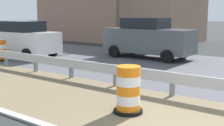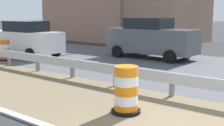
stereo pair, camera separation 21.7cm
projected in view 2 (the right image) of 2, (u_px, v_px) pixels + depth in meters
The scene contains 6 objects.
guardrail_median at pixel (171, 79), 8.43m from camera, with size 0.18×42.52×0.71m.
traffic_barrel_nearest at pixel (126, 92), 7.06m from camera, with size 0.71×0.71×1.14m.
traffic_barrel_far at pixel (5, 51), 14.97m from camera, with size 0.64×0.64×1.02m.
car_mid_far_lane at pixel (151, 38), 15.64m from camera, with size 2.04×4.79×2.12m.
car_trailing_far_lane at pixel (25, 39), 16.27m from camera, with size 2.03×4.67×1.94m.
roadside_shop_near at pixel (124, 12), 25.86m from camera, with size 7.35×13.79×4.81m.
Camera 2 is at (-5.09, -1.99, 2.37)m, focal length 47.58 mm.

